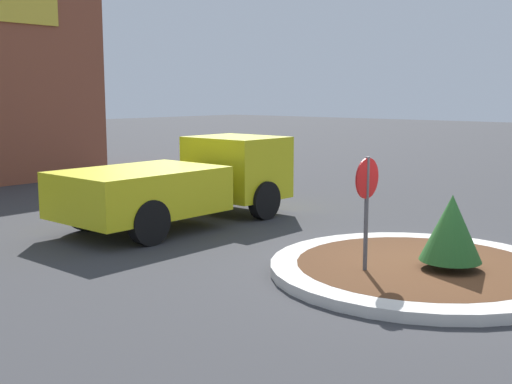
# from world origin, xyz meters

# --- Properties ---
(ground_plane) EXTENTS (120.00, 120.00, 0.00)m
(ground_plane) POSITION_xyz_m (0.00, 0.00, 0.00)
(ground_plane) COLOR #38383A
(traffic_island) EXTENTS (5.05, 5.05, 0.17)m
(traffic_island) POSITION_xyz_m (0.00, 0.00, 0.09)
(traffic_island) COLOR beige
(traffic_island) RESTS_ON ground_plane
(stop_sign) EXTENTS (0.66, 0.07, 2.03)m
(stop_sign) POSITION_xyz_m (-0.91, 0.50, 1.39)
(stop_sign) COLOR #4C4C51
(stop_sign) RESTS_ON ground_plane
(island_shrub) EXTENTS (1.01, 1.01, 1.23)m
(island_shrub) POSITION_xyz_m (0.05, -0.52, 0.86)
(island_shrub) COLOR brown
(island_shrub) RESTS_ON traffic_island
(utility_truck) EXTENTS (5.79, 2.41, 1.96)m
(utility_truck) POSITION_xyz_m (0.36, 6.15, 1.00)
(utility_truck) COLOR gold
(utility_truck) RESTS_ON ground_plane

